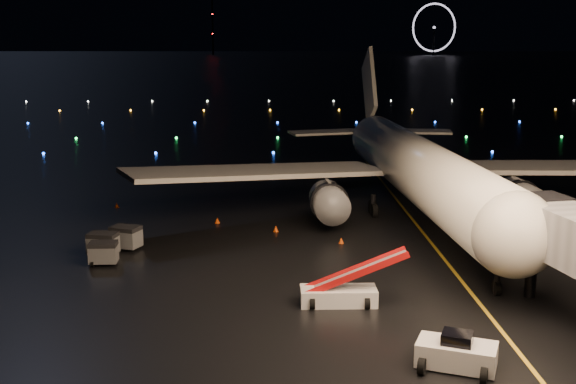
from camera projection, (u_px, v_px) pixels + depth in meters
name	position (u px, v px, depth m)	size (l,w,h in m)	color
ground	(271.00, 74.00, 334.90)	(2000.00, 2000.00, 0.00)	black
lane_centre	(433.00, 246.00, 56.48)	(0.25, 80.00, 0.02)	gold
airliner	(412.00, 132.00, 66.40)	(52.82, 50.18, 14.97)	white
pushback_tug	(457.00, 350.00, 35.33)	(3.82, 2.00, 1.82)	silver
belt_loader	(339.00, 278.00, 43.67)	(6.79, 1.85, 3.29)	silver
crew_c	(134.00, 235.00, 56.22)	(1.01, 0.42, 1.72)	orange
safety_cone_0	(341.00, 240.00, 57.10)	(0.42, 0.42, 0.48)	#F74C0A
safety_cone_1	(276.00, 229.00, 60.58)	(0.45, 0.45, 0.51)	#F74C0A
safety_cone_2	(217.00, 220.00, 63.40)	(0.46, 0.46, 0.52)	#F74C0A
safety_cone_3	(117.00, 205.00, 69.27)	(0.42, 0.42, 0.48)	#F74C0A
ferris_wheel	(434.00, 30.00, 744.58)	(50.00, 4.00, 52.00)	black
radio_mast	(213.00, 24.00, 757.08)	(1.80, 1.80, 64.00)	black
taxiway_lights	(273.00, 119.00, 145.14)	(164.00, 92.00, 0.36)	black
baggage_cart_0	(126.00, 238.00, 55.37)	(2.13, 1.49, 1.81)	slate
baggage_cart_1	(103.00, 253.00, 51.59)	(1.96, 1.37, 1.66)	slate
baggage_cart_2	(103.00, 244.00, 53.66)	(2.08, 1.46, 1.77)	slate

